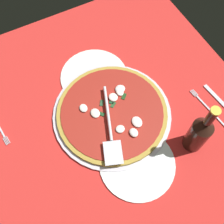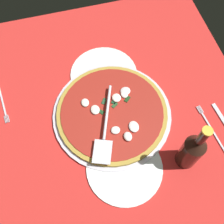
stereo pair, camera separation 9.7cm
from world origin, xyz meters
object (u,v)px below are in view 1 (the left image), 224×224
dinner_plate_right (137,164)px  pizza (112,112)px  pizza_server (110,128)px  beer_bottle (199,133)px  dinner_plate_left (94,77)px  place_setting_far (218,109)px

dinner_plate_right → pizza: 20.20cm
pizza_server → beer_bottle: beer_bottle is taller
dinner_plate_left → pizza: pizza is taller
dinner_plate_right → place_setting_far: bearing=96.4°
place_setting_far → pizza_server: bearing=69.6°
dinner_plate_left → pizza_server: (23.78, -5.41, 3.94)cm
dinner_plate_left → place_setting_far: 47.96cm
pizza → dinner_plate_right: bearing=-3.4°
pizza → beer_bottle: (22.49, 19.11, 7.43)cm
dinner_plate_left → pizza_server: pizza_server is taller
dinner_plate_left → pizza: 17.89cm
dinner_plate_right → pizza: size_ratio=0.64×
pizza → place_setting_far: pizza is taller
dinner_plate_right → pizza_server: 14.89cm
beer_bottle → dinner_plate_right: bearing=-96.7°
dinner_plate_left → place_setting_far: (33.77, 34.05, -0.14)cm
pizza_server → place_setting_far: 40.91cm
dinner_plate_right → place_setting_far: 36.86cm
pizza → pizza_server: 7.61cm
pizza → place_setting_far: bearing=65.7°
pizza → beer_bottle: bearing=40.3°
beer_bottle → dinner_plate_left: bearing=-156.2°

